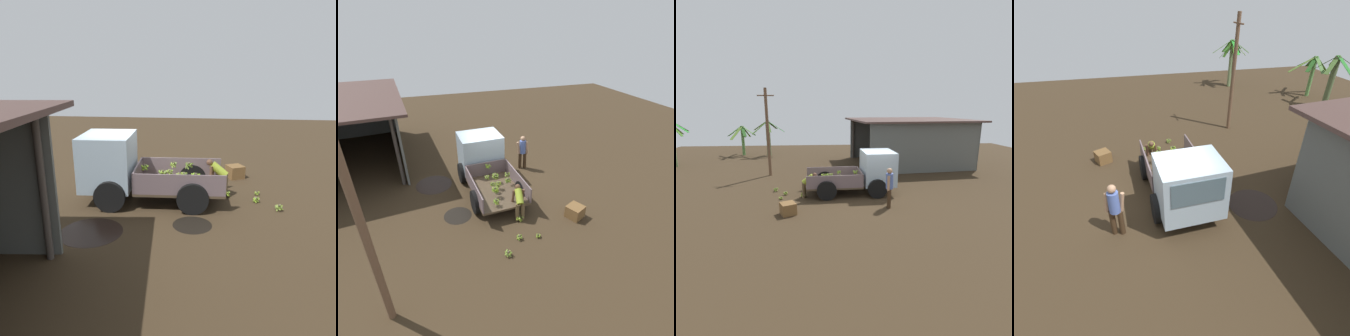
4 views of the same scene
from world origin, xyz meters
The scene contains 11 objects.
ground centered at (0.00, 0.00, 0.00)m, with size 36.00×36.00×0.00m, color #392B1B.
mud_patch_0 centered at (0.35, 2.89, 0.00)m, with size 1.61×1.61×0.01m, color black.
mud_patch_1 centered at (-2.20, 2.22, 0.00)m, with size 1.06×1.06×0.01m, color black.
cargo_truck centered at (0.09, 0.61, 1.11)m, with size 4.42×2.30×2.11m.
person_foreground_visitor centered at (0.56, -1.53, 0.96)m, with size 0.39×0.62×1.73m.
person_worker_loading centered at (-2.97, 0.01, 0.73)m, with size 0.73×0.52×1.22m.
banana_bunch_on_ground_0 centered at (-4.70, 1.03, 0.12)m, with size 0.25×0.25×0.21m.
banana_bunch_on_ground_1 centered at (-4.24, -0.22, 0.08)m, with size 0.19×0.19×0.14m.
banana_bunch_on_ground_2 centered at (-3.22, 0.08, 0.13)m, with size 0.28×0.29×0.23m.
banana_bunch_on_ground_3 centered at (-4.12, 0.43, 0.10)m, with size 0.21×0.21×0.19m.
wooden_crate_0 centered at (-3.67, -1.99, 0.24)m, with size 0.56×0.56×0.48m, color brown.
Camera 1 is at (-2.42, 10.17, 3.98)m, focal length 35.00 mm.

